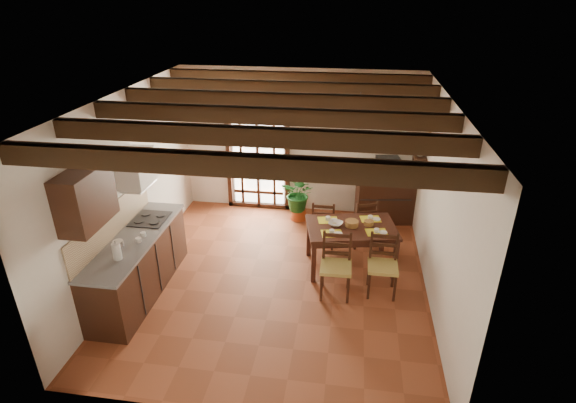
% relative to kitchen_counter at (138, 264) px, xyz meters
% --- Properties ---
extents(ground_plane, '(5.00, 5.00, 0.00)m').
position_rel_kitchen_counter_xyz_m(ground_plane, '(1.96, 0.60, -0.47)').
color(ground_plane, brown).
extents(room_shell, '(4.52, 5.02, 2.81)m').
position_rel_kitchen_counter_xyz_m(room_shell, '(1.96, 0.60, 1.34)').
color(room_shell, silver).
rests_on(room_shell, ground_plane).
extents(ceiling_beams, '(4.50, 4.34, 0.20)m').
position_rel_kitchen_counter_xyz_m(ceiling_beams, '(1.96, 0.60, 2.22)').
color(ceiling_beams, black).
rests_on(ceiling_beams, room_shell).
extents(french_door, '(1.26, 0.11, 2.32)m').
position_rel_kitchen_counter_xyz_m(french_door, '(1.16, 3.05, 0.70)').
color(french_door, white).
rests_on(french_door, ground_plane).
extents(kitchen_counter, '(0.64, 2.25, 1.38)m').
position_rel_kitchen_counter_xyz_m(kitchen_counter, '(0.00, 0.00, 0.00)').
color(kitchen_counter, black).
rests_on(kitchen_counter, ground_plane).
extents(upper_cabinet, '(0.35, 0.80, 0.70)m').
position_rel_kitchen_counter_xyz_m(upper_cabinet, '(-0.12, -0.70, 1.38)').
color(upper_cabinet, black).
rests_on(upper_cabinet, room_shell).
extents(range_hood, '(0.38, 0.60, 0.54)m').
position_rel_kitchen_counter_xyz_m(range_hood, '(-0.09, 0.55, 1.26)').
color(range_hood, white).
rests_on(range_hood, room_shell).
extents(counter_items, '(0.50, 1.43, 0.25)m').
position_rel_kitchen_counter_xyz_m(counter_items, '(0.00, 0.09, 0.49)').
color(counter_items, black).
rests_on(counter_items, kitchen_counter).
extents(dining_table, '(1.52, 1.13, 0.74)m').
position_rel_kitchen_counter_xyz_m(dining_table, '(3.04, 1.10, 0.17)').
color(dining_table, '#3A1B13').
rests_on(dining_table, ground_plane).
extents(chair_near_left, '(0.45, 0.43, 0.96)m').
position_rel_kitchen_counter_xyz_m(chair_near_left, '(2.85, 0.35, -0.17)').
color(chair_near_left, tan).
rests_on(chair_near_left, ground_plane).
extents(chair_near_right, '(0.43, 0.41, 0.92)m').
position_rel_kitchen_counter_xyz_m(chair_near_right, '(3.52, 0.49, -0.18)').
color(chair_near_right, tan).
rests_on(chair_near_right, ground_plane).
extents(chair_far_left, '(0.40, 0.39, 0.87)m').
position_rel_kitchen_counter_xyz_m(chair_far_left, '(2.56, 1.72, -0.20)').
color(chair_far_left, tan).
rests_on(chair_far_left, ground_plane).
extents(chair_far_right, '(0.52, 0.51, 0.89)m').
position_rel_kitchen_counter_xyz_m(chair_far_right, '(3.24, 1.86, -0.20)').
color(chair_far_right, tan).
rests_on(chair_far_right, ground_plane).
extents(table_setting, '(1.00, 0.66, 0.09)m').
position_rel_kitchen_counter_xyz_m(table_setting, '(3.04, 1.10, 0.29)').
color(table_setting, yellow).
rests_on(table_setting, dining_table).
extents(table_bowl, '(0.28, 0.28, 0.05)m').
position_rel_kitchen_counter_xyz_m(table_bowl, '(2.79, 1.10, 0.30)').
color(table_bowl, white).
rests_on(table_bowl, dining_table).
extents(sideboard, '(1.12, 0.62, 0.90)m').
position_rel_kitchen_counter_xyz_m(sideboard, '(3.65, 2.83, -0.02)').
color(sideboard, black).
rests_on(sideboard, ground_plane).
extents(crt_tv, '(0.48, 0.45, 0.36)m').
position_rel_kitchen_counter_xyz_m(crt_tv, '(3.65, 2.82, 0.62)').
color(crt_tv, black).
rests_on(crt_tv, sideboard).
extents(fuse_box, '(0.25, 0.03, 0.32)m').
position_rel_kitchen_counter_xyz_m(fuse_box, '(3.46, 3.08, 1.28)').
color(fuse_box, white).
rests_on(fuse_box, room_shell).
extents(plant_pot, '(0.34, 0.34, 0.21)m').
position_rel_kitchen_counter_xyz_m(plant_pot, '(2.03, 2.64, -0.36)').
color(plant_pot, '#9B3916').
rests_on(plant_pot, ground_plane).
extents(potted_plant, '(1.91, 1.74, 1.82)m').
position_rel_kitchen_counter_xyz_m(potted_plant, '(2.03, 2.64, 0.10)').
color(potted_plant, '#144C19').
rests_on(potted_plant, ground_plane).
extents(wall_shelf, '(0.20, 0.42, 0.20)m').
position_rel_kitchen_counter_xyz_m(wall_shelf, '(4.10, 2.20, 1.04)').
color(wall_shelf, black).
rests_on(wall_shelf, room_shell).
extents(shelf_vase, '(0.15, 0.15, 0.15)m').
position_rel_kitchen_counter_xyz_m(shelf_vase, '(4.10, 2.20, 1.18)').
color(shelf_vase, '#B2BFB2').
rests_on(shelf_vase, wall_shelf).
extents(shelf_flowers, '(0.14, 0.14, 0.36)m').
position_rel_kitchen_counter_xyz_m(shelf_flowers, '(4.10, 2.20, 1.38)').
color(shelf_flowers, yellow).
rests_on(shelf_flowers, shelf_vase).
extents(framed_picture, '(0.03, 0.32, 0.32)m').
position_rel_kitchen_counter_xyz_m(framed_picture, '(4.18, 2.20, 1.58)').
color(framed_picture, brown).
rests_on(framed_picture, room_shell).
extents(pendant_lamp, '(0.36, 0.36, 0.84)m').
position_rel_kitchen_counter_xyz_m(pendant_lamp, '(3.04, 1.20, 1.60)').
color(pendant_lamp, black).
rests_on(pendant_lamp, room_shell).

